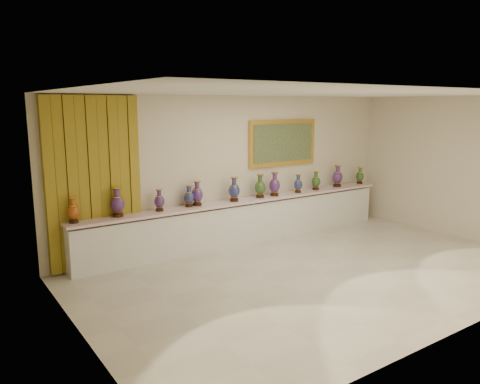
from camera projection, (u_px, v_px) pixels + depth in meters
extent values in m
plane|color=beige|center=(321.00, 273.00, 7.96)|extent=(8.00, 8.00, 0.00)
plane|color=beige|center=(239.00, 169.00, 9.71)|extent=(8.00, 0.00, 8.00)
plane|color=beige|center=(76.00, 219.00, 5.46)|extent=(0.00, 5.00, 5.00)
plane|color=beige|center=(461.00, 168.00, 9.91)|extent=(0.00, 5.00, 5.00)
plane|color=white|center=(327.00, 93.00, 7.41)|extent=(8.00, 8.00, 0.00)
cube|color=gold|center=(94.00, 183.00, 7.97)|extent=(1.64, 0.14, 2.95)
cube|color=gold|center=(283.00, 143.00, 10.22)|extent=(1.80, 0.06, 1.00)
cube|color=#1C381D|center=(284.00, 143.00, 10.19)|extent=(1.62, 0.02, 0.82)
cube|color=white|center=(245.00, 222.00, 9.72)|extent=(7.20, 0.42, 0.81)
cube|color=#FFD6DB|center=(245.00, 201.00, 9.62)|extent=(7.28, 0.48, 0.05)
cylinder|color=black|center=(74.00, 221.00, 7.71)|extent=(0.15, 0.15, 0.04)
cone|color=gold|center=(74.00, 219.00, 7.70)|extent=(0.13, 0.13, 0.03)
ellipsoid|color=#890606|center=(73.00, 212.00, 7.68)|extent=(0.21, 0.21, 0.25)
cylinder|color=gold|center=(73.00, 205.00, 7.66)|extent=(0.14, 0.14, 0.01)
cylinder|color=#890606|center=(73.00, 202.00, 7.65)|extent=(0.08, 0.08, 0.09)
cone|color=#890606|center=(72.00, 198.00, 7.64)|extent=(0.14, 0.14, 0.03)
cylinder|color=gold|center=(72.00, 197.00, 7.63)|extent=(0.14, 0.14, 0.01)
cylinder|color=black|center=(118.00, 215.00, 8.13)|extent=(0.18, 0.18, 0.05)
cone|color=gold|center=(118.00, 212.00, 8.12)|extent=(0.16, 0.16, 0.03)
ellipsoid|color=#2E1053|center=(117.00, 204.00, 8.10)|extent=(0.25, 0.25, 0.30)
cylinder|color=gold|center=(117.00, 197.00, 8.07)|extent=(0.16, 0.16, 0.01)
cylinder|color=#2E1053|center=(117.00, 193.00, 8.06)|extent=(0.10, 0.10, 0.11)
cone|color=#2E1053|center=(117.00, 189.00, 8.05)|extent=(0.16, 0.16, 0.04)
cylinder|color=gold|center=(117.00, 188.00, 8.04)|extent=(0.17, 0.17, 0.01)
cylinder|color=black|center=(160.00, 210.00, 8.57)|extent=(0.14, 0.14, 0.04)
cone|color=gold|center=(160.00, 207.00, 8.56)|extent=(0.13, 0.13, 0.03)
ellipsoid|color=#2E1053|center=(159.00, 201.00, 8.54)|extent=(0.21, 0.21, 0.24)
cylinder|color=gold|center=(159.00, 196.00, 8.52)|extent=(0.13, 0.13, 0.01)
cylinder|color=#2E1053|center=(159.00, 193.00, 8.51)|extent=(0.08, 0.08, 0.09)
cone|color=#2E1053|center=(159.00, 190.00, 8.50)|extent=(0.13, 0.13, 0.03)
cylinder|color=gold|center=(159.00, 189.00, 8.50)|extent=(0.13, 0.13, 0.01)
cylinder|color=black|center=(189.00, 206.00, 8.92)|extent=(0.15, 0.15, 0.04)
cone|color=gold|center=(189.00, 203.00, 8.91)|extent=(0.13, 0.13, 0.03)
ellipsoid|color=#0B103B|center=(189.00, 197.00, 8.89)|extent=(0.21, 0.21, 0.24)
cylinder|color=gold|center=(189.00, 192.00, 8.87)|extent=(0.13, 0.13, 0.01)
cylinder|color=#0B103B|center=(189.00, 189.00, 8.86)|extent=(0.08, 0.08, 0.09)
cone|color=#0B103B|center=(189.00, 186.00, 8.85)|extent=(0.13, 0.13, 0.03)
cylinder|color=gold|center=(189.00, 185.00, 8.85)|extent=(0.14, 0.14, 0.01)
cylinder|color=black|center=(197.00, 204.00, 9.03)|extent=(0.17, 0.17, 0.05)
cone|color=gold|center=(197.00, 202.00, 9.02)|extent=(0.15, 0.15, 0.03)
ellipsoid|color=#2E1053|center=(197.00, 195.00, 8.99)|extent=(0.27, 0.27, 0.28)
cylinder|color=gold|center=(197.00, 189.00, 8.97)|extent=(0.15, 0.15, 0.01)
cylinder|color=#2E1053|center=(197.00, 186.00, 8.96)|extent=(0.09, 0.09, 0.10)
cone|color=#2E1053|center=(197.00, 182.00, 8.95)|extent=(0.15, 0.15, 0.04)
cylinder|color=gold|center=(197.00, 181.00, 8.94)|extent=(0.16, 0.16, 0.01)
cylinder|color=black|center=(234.00, 200.00, 9.43)|extent=(0.17, 0.17, 0.05)
cone|color=gold|center=(234.00, 197.00, 9.42)|extent=(0.15, 0.15, 0.03)
ellipsoid|color=#0B103B|center=(234.00, 191.00, 9.39)|extent=(0.27, 0.27, 0.29)
cylinder|color=gold|center=(234.00, 185.00, 9.37)|extent=(0.16, 0.16, 0.01)
cylinder|color=#0B103B|center=(234.00, 182.00, 9.36)|extent=(0.09, 0.09, 0.10)
cone|color=#0B103B|center=(234.00, 178.00, 9.35)|extent=(0.16, 0.16, 0.04)
cylinder|color=gold|center=(234.00, 177.00, 9.34)|extent=(0.16, 0.16, 0.01)
cylinder|color=black|center=(260.00, 196.00, 9.80)|extent=(0.17, 0.17, 0.05)
cone|color=gold|center=(260.00, 194.00, 9.79)|extent=(0.15, 0.15, 0.03)
ellipsoid|color=black|center=(260.00, 187.00, 9.77)|extent=(0.25, 0.25, 0.29)
cylinder|color=gold|center=(260.00, 182.00, 9.74)|extent=(0.16, 0.16, 0.01)
cylinder|color=black|center=(260.00, 179.00, 9.73)|extent=(0.09, 0.09, 0.10)
cone|color=black|center=(260.00, 175.00, 9.72)|extent=(0.16, 0.16, 0.04)
cylinder|color=gold|center=(260.00, 175.00, 9.72)|extent=(0.16, 0.16, 0.01)
cylinder|color=black|center=(274.00, 195.00, 10.00)|extent=(0.18, 0.18, 0.05)
cone|color=gold|center=(274.00, 192.00, 9.99)|extent=(0.16, 0.16, 0.03)
ellipsoid|color=#2E1053|center=(275.00, 186.00, 9.96)|extent=(0.29, 0.29, 0.29)
cylinder|color=gold|center=(275.00, 180.00, 9.94)|extent=(0.16, 0.16, 0.01)
cylinder|color=#2E1053|center=(275.00, 177.00, 9.93)|extent=(0.09, 0.09, 0.11)
cone|color=#2E1053|center=(275.00, 173.00, 9.91)|extent=(0.16, 0.16, 0.04)
cylinder|color=gold|center=(275.00, 172.00, 9.91)|extent=(0.17, 0.17, 0.01)
cylinder|color=black|center=(298.00, 192.00, 10.36)|extent=(0.14, 0.14, 0.04)
cone|color=gold|center=(298.00, 190.00, 10.35)|extent=(0.13, 0.13, 0.03)
ellipsoid|color=#0B103B|center=(298.00, 185.00, 10.33)|extent=(0.20, 0.20, 0.24)
cylinder|color=gold|center=(298.00, 180.00, 10.31)|extent=(0.13, 0.13, 0.01)
cylinder|color=#0B103B|center=(298.00, 178.00, 10.30)|extent=(0.08, 0.08, 0.09)
cone|color=#0B103B|center=(298.00, 175.00, 10.29)|extent=(0.13, 0.13, 0.03)
cylinder|color=gold|center=(298.00, 174.00, 10.29)|extent=(0.13, 0.13, 0.01)
cylinder|color=black|center=(316.00, 189.00, 10.69)|extent=(0.15, 0.15, 0.04)
cone|color=gold|center=(316.00, 187.00, 10.68)|extent=(0.13, 0.13, 0.03)
ellipsoid|color=black|center=(316.00, 182.00, 10.66)|extent=(0.21, 0.21, 0.25)
cylinder|color=gold|center=(316.00, 177.00, 10.64)|extent=(0.14, 0.14, 0.01)
cylinder|color=black|center=(316.00, 175.00, 10.63)|extent=(0.08, 0.08, 0.09)
cone|color=black|center=(316.00, 172.00, 10.62)|extent=(0.14, 0.14, 0.03)
cylinder|color=gold|center=(316.00, 171.00, 10.62)|extent=(0.14, 0.14, 0.01)
cylinder|color=black|center=(337.00, 186.00, 11.11)|extent=(0.18, 0.18, 0.05)
cone|color=gold|center=(337.00, 183.00, 11.10)|extent=(0.16, 0.16, 0.03)
ellipsoid|color=#2E1053|center=(337.00, 177.00, 11.07)|extent=(0.24, 0.24, 0.30)
cylinder|color=gold|center=(338.00, 172.00, 11.05)|extent=(0.16, 0.16, 0.01)
cylinder|color=#2E1053|center=(338.00, 169.00, 11.04)|extent=(0.10, 0.10, 0.11)
cone|color=#2E1053|center=(338.00, 166.00, 11.02)|extent=(0.16, 0.16, 0.04)
cylinder|color=gold|center=(338.00, 165.00, 11.02)|extent=(0.17, 0.17, 0.01)
cylinder|color=black|center=(360.00, 183.00, 11.53)|extent=(0.15, 0.15, 0.04)
cone|color=gold|center=(360.00, 181.00, 11.53)|extent=(0.13, 0.13, 0.03)
ellipsoid|color=black|center=(360.00, 176.00, 11.51)|extent=(0.24, 0.24, 0.24)
cylinder|color=gold|center=(360.00, 172.00, 11.49)|extent=(0.13, 0.13, 0.01)
cylinder|color=black|center=(360.00, 170.00, 11.48)|extent=(0.08, 0.08, 0.09)
cone|color=black|center=(360.00, 168.00, 11.47)|extent=(0.13, 0.13, 0.03)
cylinder|color=gold|center=(360.00, 167.00, 11.46)|extent=(0.13, 0.13, 0.01)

